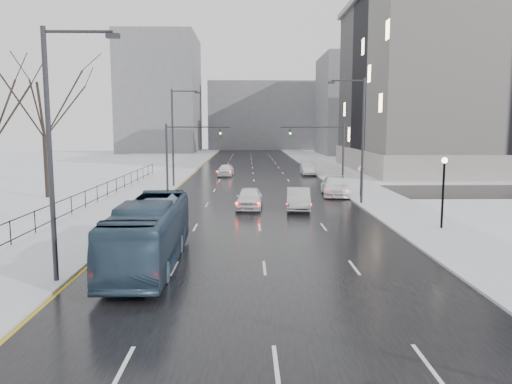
{
  "coord_description": "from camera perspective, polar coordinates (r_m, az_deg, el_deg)",
  "views": [
    {
      "loc": [
        -0.74,
        0.56,
        6.27
      ],
      "look_at": [
        -0.25,
        29.11,
        2.5
      ],
      "focal_mm": 35.0,
      "sensor_mm": 36.0,
      "label": 1
    }
  ],
  "objects": [
    {
      "name": "road",
      "position": [
        59.77,
        -0.27,
        1.52
      ],
      "size": [
        16.0,
        150.0,
        0.04
      ],
      "primitive_type": "cube",
      "color": "black",
      "rests_on": "ground"
    },
    {
      "name": "cross_road",
      "position": [
        47.86,
        -0.09,
        0.02
      ],
      "size": [
        130.0,
        10.0,
        0.04
      ],
      "primitive_type": "cube",
      "color": "black",
      "rests_on": "ground"
    },
    {
      "name": "sidewalk_left",
      "position": [
        60.56,
        -10.26,
        1.54
      ],
      "size": [
        5.0,
        150.0,
        0.16
      ],
      "primitive_type": "cube",
      "color": "silver",
      "rests_on": "ground"
    },
    {
      "name": "sidewalk_right",
      "position": [
        60.81,
        9.68,
        1.58
      ],
      "size": [
        5.0,
        150.0,
        0.16
      ],
      "primitive_type": "cube",
      "color": "silver",
      "rests_on": "ground"
    },
    {
      "name": "park_strip",
      "position": [
        62.79,
        -18.84,
        1.44
      ],
      "size": [
        14.0,
        150.0,
        0.12
      ],
      "primitive_type": "cube",
      "color": "white",
      "rests_on": "ground"
    },
    {
      "name": "tree_park_e",
      "position": [
        47.24,
        -22.67,
        -0.69
      ],
      "size": [
        9.45,
        9.45,
        13.5
      ],
      "primitive_type": null,
      "color": "black",
      "rests_on": "ground"
    },
    {
      "name": "iron_fence",
      "position": [
        32.34,
        -23.27,
        -2.64
      ],
      "size": [
        0.06,
        70.0,
        1.3
      ],
      "color": "black",
      "rests_on": "sidewalk_left"
    },
    {
      "name": "streetlight_r_mid",
      "position": [
        40.44,
        11.82,
        6.44
      ],
      "size": [
        2.95,
        0.25,
        10.0
      ],
      "color": "#2D2D33",
      "rests_on": "ground"
    },
    {
      "name": "streetlight_l_near",
      "position": [
        20.82,
        -21.97,
        5.18
      ],
      "size": [
        2.95,
        0.25,
        10.0
      ],
      "color": "#2D2D33",
      "rests_on": "ground"
    },
    {
      "name": "streetlight_l_far",
      "position": [
        51.98,
        -9.26,
        6.71
      ],
      "size": [
        2.95,
        0.25,
        10.0
      ],
      "color": "#2D2D33",
      "rests_on": "ground"
    },
    {
      "name": "lamppost_r_mid",
      "position": [
        31.87,
        20.64,
        1.05
      ],
      "size": [
        0.36,
        0.36,
        4.28
      ],
      "color": "black",
      "rests_on": "sidewalk_right"
    },
    {
      "name": "mast_signal_right",
      "position": [
        48.17,
        8.69,
        4.86
      ],
      "size": [
        6.1,
        0.33,
        6.5
      ],
      "color": "#2D2D33",
      "rests_on": "ground"
    },
    {
      "name": "mast_signal_left",
      "position": [
        47.94,
        -8.91,
        4.85
      ],
      "size": [
        6.1,
        0.33,
        6.5
      ],
      "color": "#2D2D33",
      "rests_on": "ground"
    },
    {
      "name": "no_uturn_sign",
      "position": [
        44.74,
        11.87,
        2.27
      ],
      "size": [
        0.6,
        0.06,
        2.7
      ],
      "color": "#2D2D33",
      "rests_on": "sidewalk_right"
    },
    {
      "name": "civic_building",
      "position": [
        80.04,
        25.99,
        10.32
      ],
      "size": [
        41.0,
        31.0,
        24.8
      ],
      "color": "gray",
      "rests_on": "ground"
    },
    {
      "name": "bldg_far_right",
      "position": [
        118.09,
        13.29,
        9.62
      ],
      "size": [
        24.0,
        20.0,
        22.0
      ],
      "primitive_type": "cube",
      "color": "slate",
      "rests_on": "ground"
    },
    {
      "name": "bldg_far_left",
      "position": [
        126.48,
        -10.86,
        10.9
      ],
      "size": [
        18.0,
        22.0,
        28.0
      ],
      "primitive_type": "cube",
      "color": "slate",
      "rests_on": "ground"
    },
    {
      "name": "bldg_far_center",
      "position": [
        139.55,
        0.98,
        8.65
      ],
      "size": [
        30.0,
        18.0,
        18.0
      ],
      "primitive_type": "cube",
      "color": "slate",
      "rests_on": "ground"
    },
    {
      "name": "bus",
      "position": [
        23.01,
        -12.09,
        -4.6
      ],
      "size": [
        2.64,
        10.57,
        2.93
      ],
      "primitive_type": "imported",
      "rotation": [
        0.0,
        0.0,
        0.02
      ],
      "color": "#324A62",
      "rests_on": "road"
    },
    {
      "name": "sedan_center_near",
      "position": [
        37.92,
        -0.76,
        -0.69
      ],
      "size": [
        2.21,
        4.88,
        1.63
      ],
      "primitive_type": "imported",
      "rotation": [
        0.0,
        0.0,
        -0.06
      ],
      "color": "white",
      "rests_on": "road"
    },
    {
      "name": "sedan_right_near",
      "position": [
        37.65,
        4.86,
        -0.78
      ],
      "size": [
        2.1,
        5.04,
        1.62
      ],
      "primitive_type": "imported",
      "rotation": [
        0.0,
        0.0,
        -0.08
      ],
      "color": "#AEAEB3",
      "rests_on": "road"
    },
    {
      "name": "sedan_right_far",
      "position": [
        45.68,
        9.04,
        0.66
      ],
      "size": [
        2.82,
        6.01,
        1.69
      ],
      "primitive_type": "imported",
      "rotation": [
        0.0,
        0.0,
        -0.08
      ],
      "color": "white",
      "rests_on": "road"
    },
    {
      "name": "sedan_center_far",
      "position": [
        63.14,
        -3.49,
        2.54
      ],
      "size": [
        2.1,
        4.56,
        1.52
      ],
      "primitive_type": "imported",
      "rotation": [
        0.0,
        0.0,
        -0.07
      ],
      "color": "white",
      "rests_on": "road"
    },
    {
      "name": "sedan_right_distant",
      "position": [
        64.76,
        5.98,
        2.72
      ],
      "size": [
        1.96,
        5.2,
        1.7
      ],
      "primitive_type": "imported",
      "rotation": [
        0.0,
        0.0,
        -0.03
      ],
      "color": "silver",
      "rests_on": "road"
    }
  ]
}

